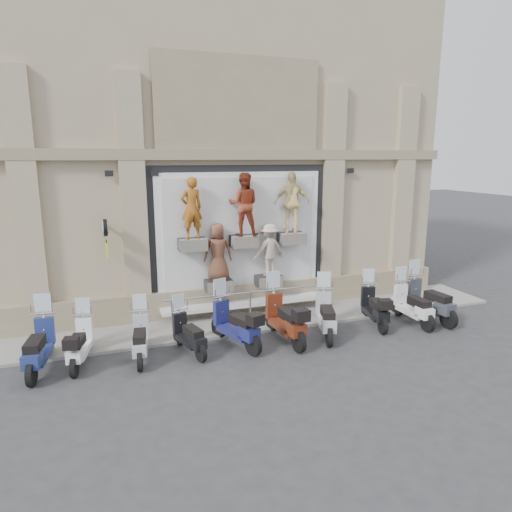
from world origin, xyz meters
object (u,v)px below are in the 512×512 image
Objects in this scene: scooter_h at (375,300)px; scooter_i at (413,298)px; scooter_f at (285,310)px; scooter_d at (189,326)px; clock_sign_bracket at (106,233)px; scooter_g at (326,307)px; scooter_a at (38,337)px; scooter_e at (235,315)px; scooter_b at (79,335)px; scooter_c at (140,330)px; scooter_j at (430,292)px; guard_rail at (250,306)px.

scooter_i is (1.14, -0.23, 0.02)m from scooter_h.
scooter_d is at bearing 173.97° from scooter_f.
scooter_g is at bearing -21.67° from clock_sign_bracket.
scooter_i is (9.97, -0.28, -0.03)m from scooter_a.
scooter_e is 1.06× the size of scooter_i.
scooter_h reaches higher than scooter_b.
scooter_h is at bearing -0.08° from scooter_f.
scooter_j is at bearing 6.74° from scooter_c.
scooter_d reaches higher than guard_rail.
scooter_g is (5.49, -2.18, -1.98)m from clock_sign_bracket.
scooter_h reaches higher than guard_rail.
scooter_f reaches higher than scooter_e.
clock_sign_bracket is at bearing 149.36° from scooter_f.
scooter_h is 1.79m from scooter_j.
scooter_j reaches higher than scooter_d.
scooter_b is 6.28m from scooter_g.
scooter_e is (4.60, -0.15, 0.01)m from scooter_a.
scooter_e is at bearing -162.96° from scooter_g.
scooter_h is 0.98× the size of scooter_i.
scooter_f is 2.91m from scooter_h.
scooter_f is at bearing -16.86° from scooter_d.
scooter_i is at bearing -179.75° from scooter_j.
scooter_c is at bearing 162.87° from scooter_d.
scooter_g is at bearing 7.78° from scooter_b.
scooter_f is at bearing -162.74° from scooter_h.
scooter_a is 0.94× the size of scooter_f.
scooter_g is 2.84m from scooter_i.
scooter_g is (3.73, -0.12, 0.12)m from scooter_d.
scooter_i is 0.65m from scooter_j.
scooter_b is at bearing -167.34° from scooter_h.
scooter_i is at bearing 6.47° from scooter_a.
scooter_c is at bearing -155.01° from guard_rail.
scooter_e is (3.74, -0.17, 0.10)m from scooter_b.
scooter_d is 1.21m from scooter_e.
scooter_i is at bearing 20.72° from scooter_g.
scooter_b is at bearing 172.69° from scooter_f.
scooter_i reaches higher than guard_rail.
scooter_j is at bearing 21.63° from scooter_g.
scooter_a and scooter_g have the same top height.
clock_sign_bracket is 2.95m from scooter_c.
scooter_g is (6.27, -0.32, 0.09)m from scooter_b.
scooter_i is (7.74, -0.15, 0.06)m from scooter_c.
scooter_a is 10.61m from scooter_j.
scooter_d is (1.17, -0.04, -0.04)m from scooter_c.
scooter_c is 0.95× the size of scooter_h.
scooter_c is 0.89× the size of scooter_g.
scooter_c is (-3.31, -1.54, 0.26)m from guard_rail.
scooter_d is 6.57m from scooter_i.
scooter_e is (2.37, -0.02, 0.10)m from scooter_c.
guard_rail is at bearing 32.38° from scooter_c.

